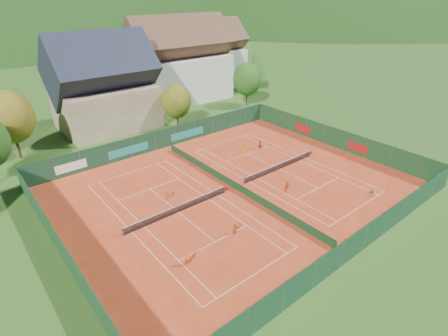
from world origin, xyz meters
TOP-DOWN VIEW (x-y plane):
  - ground at (0.00, 0.00)m, footprint 600.00×600.00m
  - clay_pad at (0.00, 0.00)m, footprint 40.00×32.00m
  - court_markings_left at (-8.00, 0.00)m, footprint 11.03×23.83m
  - court_markings_right at (8.00, 0.00)m, footprint 11.03×23.83m
  - tennis_net_left at (-7.85, 0.00)m, footprint 13.30×0.10m
  - tennis_net_right at (8.15, 0.00)m, footprint 13.30×0.10m
  - court_divider at (0.00, 0.00)m, footprint 0.03×28.80m
  - fence_north at (-0.46, 15.99)m, footprint 40.00×0.10m
  - fence_south at (0.00, -16.00)m, footprint 40.00×0.04m
  - fence_west at (-20.00, 0.00)m, footprint 0.04×32.00m
  - fence_east at (20.00, 0.05)m, footprint 0.09×32.00m
  - chalet at (-3.00, 30.00)m, footprint 16.20×12.00m
  - hotel_block_a at (16.00, 36.00)m, footprint 21.60×11.00m
  - hotel_block_b at (30.00, 44.00)m, footprint 17.28×10.00m
  - tree_west_mid at (-18.00, 26.00)m, footprint 6.44×6.44m
  - tree_center at (6.00, 22.00)m, footprint 5.01×5.01m
  - tree_east_front at (24.00, 24.00)m, footprint 5.72×5.72m
  - tree_east_mid at (34.00, 32.00)m, footprint 5.04×5.04m
  - tree_east_back at (26.00, 40.00)m, footprint 7.15×7.15m
  - mountain_backdrop at (28.54, 233.48)m, footprint 820.00×530.00m
  - ball_hopper at (11.23, -11.43)m, footprint 0.34×0.34m
  - loose_ball_0 at (-9.14, -3.46)m, footprint 0.07×0.07m
  - loose_ball_1 at (5.53, -12.85)m, footprint 0.07×0.07m
  - loose_ball_2 at (1.49, 3.16)m, footprint 0.07×0.07m
  - loose_ball_3 at (-2.83, 8.38)m, footprint 0.07×0.07m
  - player_left_near at (-11.88, -7.36)m, footprint 0.53×0.35m
  - player_left_mid at (-5.72, -6.75)m, footprint 0.72×0.63m
  - player_left_far at (-7.54, 3.08)m, footprint 0.86×0.59m
  - player_right_near at (4.22, -4.47)m, footprint 0.91×0.61m
  - player_right_far_a at (8.08, 7.34)m, footprint 0.66×0.43m
  - player_right_far_b at (10.47, 6.36)m, footprint 1.36×1.20m

SIDE VIEW (x-z plane):
  - mountain_backdrop at x=28.54m, z-range -160.64..81.36m
  - ground at x=0.00m, z-range -0.02..-0.02m
  - clay_pad at x=0.00m, z-range 0.00..0.01m
  - court_markings_left at x=-8.00m, z-range 0.01..0.01m
  - court_markings_right at x=8.00m, z-range 0.01..0.01m
  - loose_ball_0 at x=-9.14m, z-range 0.00..0.07m
  - loose_ball_1 at x=5.53m, z-range 0.00..0.07m
  - loose_ball_2 at x=1.49m, z-range 0.00..0.07m
  - loose_ball_3 at x=-2.83m, z-range 0.00..0.07m
  - court_divider at x=0.00m, z-range 0.00..1.00m
  - tennis_net_left at x=-7.85m, z-range 0.00..1.02m
  - tennis_net_right at x=8.15m, z-range 0.00..1.02m
  - ball_hopper at x=11.23m, z-range 0.16..0.96m
  - player_left_far at x=-7.54m, z-range 0.00..1.22m
  - player_left_mid at x=-5.72m, z-range 0.00..1.28m
  - player_right_far_a at x=8.08m, z-range 0.00..1.35m
  - player_right_near at x=4.22m, z-range 0.00..1.43m
  - player_left_near at x=-11.88m, z-range 0.00..1.44m
  - player_right_far_b at x=10.47m, z-range 0.00..1.49m
  - fence_north at x=-0.46m, z-range -0.03..2.97m
  - fence_east at x=20.00m, z-range -0.02..2.98m
  - fence_south at x=0.00m, z-range 0.00..3.00m
  - fence_west at x=-20.00m, z-range 0.00..3.00m
  - tree_center at x=6.00m, z-range 0.92..8.52m
  - tree_east_front at x=24.00m, z-range 1.05..9.74m
  - tree_east_mid at x=34.00m, z-range 1.56..10.56m
  - tree_west_mid at x=-18.00m, z-range 1.18..10.96m
  - hotel_block_b at x=30.00m, z-range -1.13..14.37m
  - chalet at x=-3.00m, z-range -1.38..14.62m
  - tree_east_back at x=26.00m, z-range 1.31..12.18m
  - hotel_block_a at x=16.00m, z-range -1.24..16.01m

